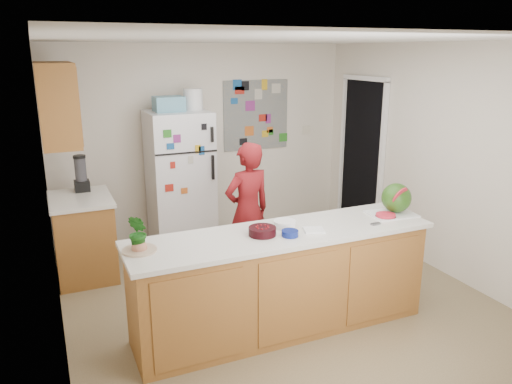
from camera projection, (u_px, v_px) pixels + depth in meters
name	position (u px, v px, depth m)	size (l,w,h in m)	color
floor	(277.00, 300.00, 5.02)	(4.00, 4.50, 0.02)	brown
wall_back	(204.00, 140.00, 6.67)	(4.00, 0.02, 2.50)	beige
wall_left	(48.00, 204.00, 3.91)	(0.02, 4.50, 2.50)	beige
wall_right	(443.00, 160.00, 5.45)	(0.02, 4.50, 2.50)	beige
ceiling	(280.00, 38.00, 4.33)	(4.00, 4.50, 0.02)	white
doorway	(362.00, 156.00, 6.78)	(0.03, 0.85, 2.04)	black
peninsula_base	(281.00, 283.00, 4.38)	(2.60, 0.62, 0.88)	brown
peninsula_top	(282.00, 234.00, 4.26)	(2.68, 0.70, 0.04)	silver
side_counter_base	(84.00, 238.00, 5.44)	(0.60, 0.80, 0.86)	brown
side_counter_top	(80.00, 199.00, 5.32)	(0.64, 0.84, 0.04)	silver
upper_cabinets	(57.00, 104.00, 4.95)	(0.35, 1.00, 0.80)	brown
refrigerator	(180.00, 179.00, 6.27)	(0.75, 0.70, 1.70)	silver
fridge_top_bin	(169.00, 104.00, 5.98)	(0.35, 0.28, 0.18)	#5999B2
photo_collage	(256.00, 115.00, 6.86)	(0.95, 0.01, 0.95)	slate
person	(248.00, 211.00, 5.33)	(0.55, 0.36, 1.50)	maroon
blender_appliance	(81.00, 174.00, 5.50)	(0.12, 0.12, 0.38)	black
cutting_board	(391.00, 214.00, 4.69)	(0.43, 0.32, 0.01)	white
watermelon	(396.00, 198.00, 4.70)	(0.28, 0.28, 0.28)	#205016
watermelon_slice	(386.00, 215.00, 4.61)	(0.18, 0.18, 0.02)	#E32748
cherry_bowl	(262.00, 231.00, 4.16)	(0.23, 0.23, 0.07)	black
white_bowl	(285.00, 224.00, 4.35)	(0.19, 0.19, 0.06)	silver
cobalt_bowl	(290.00, 233.00, 4.14)	(0.14, 0.14, 0.05)	navy
plate	(139.00, 250.00, 3.84)	(0.27, 0.27, 0.02)	beige
paper_towel	(314.00, 230.00, 4.26)	(0.17, 0.15, 0.02)	white
keys	(376.00, 224.00, 4.43)	(0.09, 0.04, 0.01)	slate
potted_plant	(138.00, 233.00, 3.79)	(0.17, 0.13, 0.30)	#0C3D10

